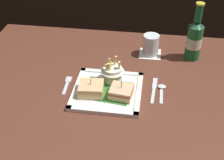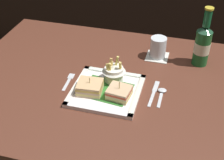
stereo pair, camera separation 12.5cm
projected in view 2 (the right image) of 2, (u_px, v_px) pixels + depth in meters
The scene contains 11 objects.
dining_table at pixel (117, 104), 1.36m from camera, with size 1.33×0.92×0.77m.
square_plate at pixel (106, 91), 1.25m from camera, with size 0.27×0.27×0.02m.
sandwich_half_left at pixel (90, 87), 1.22m from camera, with size 0.10×0.09×0.07m.
sandwich_half_right at pixel (119, 93), 1.20m from camera, with size 0.09×0.09×0.07m.
fries_cup at pixel (114, 72), 1.27m from camera, with size 0.10×0.10×0.10m.
beer_bottle at pixel (203, 44), 1.36m from camera, with size 0.07×0.07×0.27m.
drink_coaster at pixel (157, 57), 1.46m from camera, with size 0.10×0.10×0.00m, color silver.
water_glass at pixel (158, 48), 1.44m from camera, with size 0.07×0.07×0.10m.
fork at pixel (69, 81), 1.31m from camera, with size 0.03×0.12×0.00m.
knife at pixel (154, 92), 1.25m from camera, with size 0.02×0.17×0.00m.
spoon at pixel (162, 92), 1.24m from camera, with size 0.04×0.12×0.01m.
Camera 2 is at (0.25, -1.00, 1.55)m, focal length 50.72 mm.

